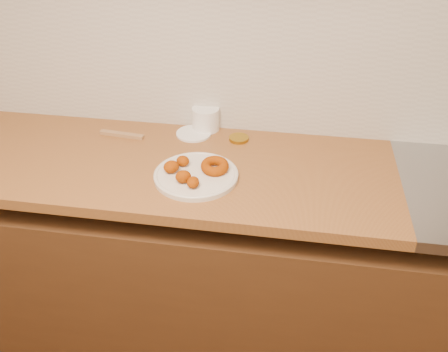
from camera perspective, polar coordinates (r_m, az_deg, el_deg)
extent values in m
cube|color=#C6B596|center=(1.77, 5.32, 18.70)|extent=(4.00, 0.02, 2.70)
cube|color=#492A15|center=(1.99, 3.12, -11.66)|extent=(3.60, 0.60, 0.77)
cube|color=#915E32|center=(1.85, -16.88, 2.03)|extent=(2.30, 0.62, 0.04)
cube|color=#B7B2A5|center=(1.81, 5.03, 14.00)|extent=(3.60, 0.02, 0.60)
cylinder|color=beige|center=(1.62, -3.38, 0.06)|extent=(0.29, 0.29, 0.02)
torus|color=#8B3102|center=(1.62, -1.14, 1.22)|extent=(0.12, 0.12, 0.04)
ellipsoid|color=#8B3102|center=(1.65, -4.97, 1.82)|extent=(0.06, 0.06, 0.04)
ellipsoid|color=#8B3102|center=(1.62, -6.36, 1.11)|extent=(0.07, 0.07, 0.04)
ellipsoid|color=#8B3102|center=(1.56, -4.92, -0.08)|extent=(0.06, 0.06, 0.04)
ellipsoid|color=#8B3102|center=(1.54, -3.75, -0.76)|extent=(0.04, 0.05, 0.03)
cylinder|color=white|center=(1.91, -2.21, 6.91)|extent=(0.14, 0.14, 0.09)
cylinder|color=white|center=(1.89, -3.66, 5.13)|extent=(0.16, 0.16, 0.01)
cylinder|color=#A17E1D|center=(1.84, 1.79, 4.53)|extent=(0.10, 0.10, 0.01)
cube|color=#956D45|center=(1.91, -12.18, 4.89)|extent=(0.18, 0.04, 0.01)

